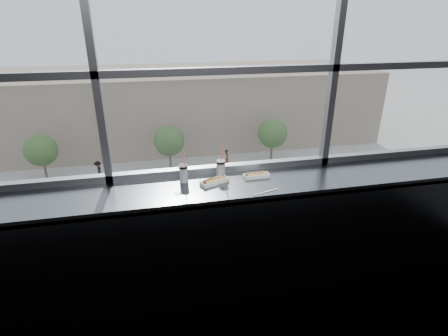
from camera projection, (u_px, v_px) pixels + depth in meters
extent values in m
plane|color=black|center=(223.00, 222.00, 3.43)|extent=(6.00, 0.00, 6.00)
plane|color=silver|center=(222.00, 31.00, 2.76)|extent=(6.00, 0.00, 6.00)
cube|color=slate|center=(230.00, 187.00, 2.98)|extent=(6.00, 0.55, 0.06)
cube|color=slate|center=(236.00, 255.00, 2.96)|extent=(6.00, 0.04, 1.04)
cube|color=white|center=(214.00, 183.00, 2.97)|extent=(0.26, 0.17, 0.01)
cube|color=white|center=(214.00, 181.00, 2.97)|extent=(0.26, 0.17, 0.03)
cylinder|color=#AD824A|center=(214.00, 181.00, 2.96)|extent=(0.19, 0.11, 0.04)
cylinder|color=maroon|center=(214.00, 179.00, 2.96)|extent=(0.20, 0.10, 0.03)
cube|color=white|center=(256.00, 177.00, 3.09)|extent=(0.23, 0.08, 0.01)
cube|color=white|center=(256.00, 176.00, 3.08)|extent=(0.23, 0.08, 0.03)
cylinder|color=#AD824A|center=(256.00, 175.00, 3.08)|extent=(0.18, 0.04, 0.04)
cylinder|color=maroon|center=(256.00, 174.00, 3.07)|extent=(0.19, 0.03, 0.03)
cylinder|color=white|center=(184.00, 174.00, 2.98)|extent=(0.07, 0.07, 0.15)
cylinder|color=black|center=(183.00, 167.00, 2.95)|extent=(0.08, 0.08, 0.02)
cylinder|color=silver|center=(183.00, 165.00, 2.95)|extent=(0.08, 0.08, 0.01)
cylinder|color=#FF634B|center=(184.00, 158.00, 2.92)|extent=(0.01, 0.04, 0.15)
cylinder|color=white|center=(221.00, 169.00, 3.06)|extent=(0.08, 0.08, 0.15)
cylinder|color=black|center=(221.00, 162.00, 3.03)|extent=(0.08, 0.08, 0.02)
cylinder|color=silver|center=(221.00, 161.00, 3.03)|extent=(0.08, 0.08, 0.01)
cylinder|color=#FF634B|center=(222.00, 153.00, 3.00)|extent=(0.01, 0.04, 0.16)
cylinder|color=white|center=(266.00, 192.00, 2.82)|extent=(0.23, 0.08, 0.01)
ellipsoid|color=silver|center=(178.00, 193.00, 2.79)|extent=(0.08, 0.06, 0.02)
plane|color=#A6A5A1|center=(156.00, 126.00, 47.05)|extent=(120.00, 120.00, 0.00)
cube|color=black|center=(167.00, 214.00, 25.94)|extent=(80.00, 10.00, 0.06)
cube|color=#A6A5A1|center=(162.00, 171.00, 33.13)|extent=(80.00, 6.00, 0.04)
cube|color=gray|center=(155.00, 106.00, 40.54)|extent=(50.00, 14.00, 8.00)
imported|color=#3A3A3A|center=(59.00, 187.00, 27.49)|extent=(3.01, 6.88, 2.27)
imported|color=#A4B18C|center=(304.00, 167.00, 31.61)|extent=(2.62, 5.69, 1.86)
imported|color=maroon|center=(193.00, 227.00, 22.18)|extent=(3.02, 6.86, 2.26)
imported|color=navy|center=(379.00, 207.00, 24.82)|extent=(2.79, 6.03, 1.97)
imported|color=#B5B5B0|center=(298.00, 216.00, 23.60)|extent=(2.88, 6.35, 2.08)
imported|color=#66605B|center=(227.00, 157.00, 33.65)|extent=(0.72, 0.96, 2.15)
imported|color=#66605B|center=(98.00, 169.00, 31.08)|extent=(0.69, 0.92, 2.07)
cylinder|color=#47382B|center=(46.00, 171.00, 30.77)|extent=(0.21, 0.21, 2.08)
sphere|color=#3A6228|center=(41.00, 150.00, 30.02)|extent=(2.77, 2.77, 2.77)
cylinder|color=#47382B|center=(170.00, 161.00, 32.89)|extent=(0.21, 0.21, 2.12)
sphere|color=#3A6228|center=(169.00, 141.00, 32.13)|extent=(2.83, 2.83, 2.83)
cylinder|color=#47382B|center=(271.00, 152.00, 34.83)|extent=(0.22, 0.22, 2.17)
sphere|color=#3A6228|center=(273.00, 133.00, 34.05)|extent=(2.89, 2.89, 2.89)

